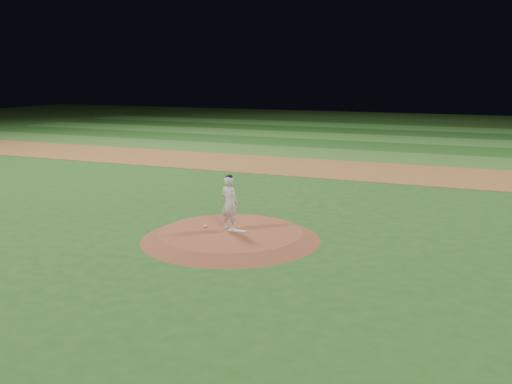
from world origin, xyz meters
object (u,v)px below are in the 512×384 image
pitching_rubber (237,231)px  rosin_bag (205,226)px  pitcher_on_mound (229,203)px  pitchers_mound (231,235)px

pitching_rubber → rosin_bag: bearing=176.7°
pitching_rubber → pitcher_on_mound: bearing=164.1°
pitching_rubber → rosin_bag: rosin_bag is taller
pitching_rubber → pitcher_on_mound: (-0.28, 0.07, 0.84)m
pitching_rubber → pitcher_on_mound: pitcher_on_mound is taller
pitchers_mound → pitching_rubber: bearing=27.2°
pitcher_on_mound → pitching_rubber: bearing=-14.8°
pitching_rubber → pitchers_mound: bearing=-153.9°
pitching_rubber → rosin_bag: (-1.11, 0.04, 0.02)m
pitchers_mound → pitching_rubber: size_ratio=9.42×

